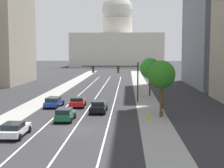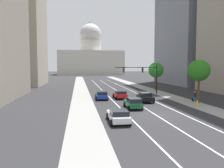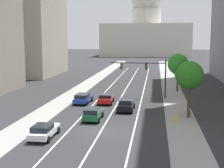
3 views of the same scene
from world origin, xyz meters
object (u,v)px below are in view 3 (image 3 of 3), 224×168
traffic_signal_mast (147,70)px  fire_hydrant (176,119)px  car_blue (83,98)px  car_black (126,105)px  cyclist (189,108)px  car_white (44,131)px  car_green (93,114)px  street_tree_mid_right (178,64)px  street_tree_near_right (190,75)px  capitol_building (146,33)px  car_red (106,99)px

traffic_signal_mast → fire_hydrant: bearing=-75.7°
car_blue → car_black: car_black is taller
car_black → cyclist: size_ratio=2.64×
car_black → traffic_signal_mast: 10.23m
car_blue → car_white: (0.01, -16.38, -0.04)m
car_green → street_tree_mid_right: bearing=-26.9°
cyclist → traffic_signal_mast: bearing=21.4°
car_black → car_green: car_black is taller
car_blue → street_tree_near_right: bearing=-112.5°
car_blue → street_tree_mid_right: size_ratio=0.70×
capitol_building → car_green: size_ratio=10.87×
car_blue → car_black: bearing=-117.8°
cyclist → car_black: bearing=74.2°
capitol_building → car_white: capitol_building is taller
car_red → cyclist: 12.43m
car_red → car_black: (3.31, -4.06, 0.05)m
capitol_building → street_tree_near_right: (9.32, -130.77, -7.21)m
fire_hydrant → car_black: bearing=139.5°
capitol_building → street_tree_mid_right: capitol_building is taller
capitol_building → car_black: size_ratio=9.96×
capitol_building → car_blue: size_ratio=9.68×
capitol_building → cyclist: capitol_building is taller
street_tree_mid_right → street_tree_near_right: 19.08m
street_tree_near_right → cyclist: bearing=81.8°
car_white → street_tree_near_right: (14.30, 9.82, 4.34)m
traffic_signal_mast → street_tree_mid_right: size_ratio=1.31×
car_black → street_tree_near_right: (7.67, -2.74, 4.27)m
car_black → car_blue: bearing=61.1°
traffic_signal_mast → car_blue: bearing=-148.9°
car_green → traffic_signal_mast: bearing=-21.5°
car_green → street_tree_mid_right: 24.72m
car_white → cyclist: cyclist is taller
car_white → street_tree_near_right: bearing=-55.9°
car_black → street_tree_mid_right: (7.60, 16.34, 4.05)m
capitol_building → car_white: bearing=-92.0°
car_red → car_black: size_ratio=0.92×
street_tree_near_right → car_white: bearing=-145.5°
traffic_signal_mast → street_tree_near_right: 13.13m
car_white → car_black: car_black is taller
fire_hydrant → cyclist: bearing=65.2°
car_red → car_black: 5.24m
capitol_building → fire_hydrant: (7.76, -133.24, -11.80)m
traffic_signal_mast → car_red: bearing=-137.7°
fire_hydrant → street_tree_near_right: street_tree_near_right is taller
car_green → street_tree_near_right: bearing=-76.4°
car_black → car_green: bearing=149.7°
car_white → car_green: bearing=-25.4°
cyclist → car_green: bearing=104.3°
capitol_building → traffic_signal_mast: bearing=-88.0°
car_white → street_tree_mid_right: (14.23, 28.90, 4.12)m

